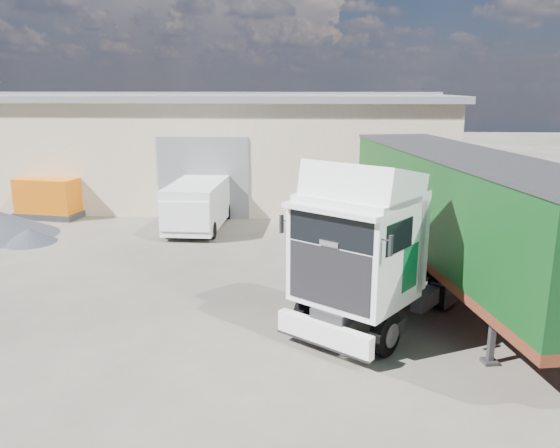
# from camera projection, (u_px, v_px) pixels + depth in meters

# --- Properties ---
(ground) EXTENTS (120.00, 120.00, 0.00)m
(ground) POSITION_uv_depth(u_px,v_px,m) (202.00, 307.00, 14.47)
(ground) COLOR black
(ground) RESTS_ON ground
(warehouse) EXTENTS (30.60, 12.60, 5.42)m
(warehouse) POSITION_uv_depth(u_px,v_px,m) (153.00, 144.00, 29.72)
(warehouse) COLOR beige
(warehouse) RESTS_ON ground
(brick_boundary_wall) EXTENTS (0.35, 26.00, 2.50)m
(brick_boundary_wall) POSITION_uv_depth(u_px,v_px,m) (559.00, 216.00, 19.18)
(brick_boundary_wall) COLOR #964526
(brick_boundary_wall) RESTS_ON ground
(tractor_unit) EXTENTS (5.39, 6.28, 4.14)m
(tractor_unit) POSITION_uv_depth(u_px,v_px,m) (373.00, 258.00, 12.94)
(tractor_unit) COLOR black
(tractor_unit) RESTS_ON ground
(box_trailer) EXTENTS (4.76, 12.27, 3.99)m
(box_trailer) POSITION_uv_depth(u_px,v_px,m) (459.00, 210.00, 14.78)
(box_trailer) COLOR #2D2D30
(box_trailer) RESTS_ON ground
(panel_van) EXTENTS (2.03, 4.80, 1.95)m
(panel_van) POSITION_uv_depth(u_px,v_px,m) (198.00, 205.00, 22.19)
(panel_van) COLOR black
(panel_van) RESTS_ON ground
(orange_skip) EXTENTS (3.06, 2.16, 1.77)m
(orange_skip) POSITION_uv_depth(u_px,v_px,m) (51.00, 200.00, 24.38)
(orange_skip) COLOR #2D2D30
(orange_skip) RESTS_ON ground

